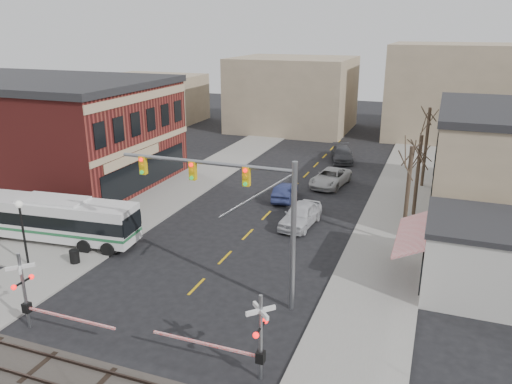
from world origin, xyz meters
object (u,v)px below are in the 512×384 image
transit_bus (55,218)px  car_d (342,154)px  rr_crossing_west (31,293)px  car_c (330,178)px  pedestrian_near (98,231)px  rr_crossing_east (251,337)px  car_b (285,191)px  traffic_signal_mast (243,200)px  trash_bin (75,256)px  car_a (301,215)px  pedestrian_far (85,217)px  street_lamp (21,219)px

transit_bus → car_d: transit_bus is taller
transit_bus → rr_crossing_west: rr_crossing_west is taller
rr_crossing_west → car_d: 37.94m
car_c → pedestrian_near: pedestrian_near is taller
rr_crossing_east → pedestrian_near: (-14.60, 9.00, -1.02)m
car_b → transit_bus: bearing=42.4°
car_d → car_c: bearing=-100.1°
traffic_signal_mast → trash_bin: size_ratio=11.76×
traffic_signal_mast → car_a: traffic_signal_mast is taller
rr_crossing_east → car_c: size_ratio=1.01×
transit_bus → car_d: (14.07, 28.33, -0.91)m
rr_crossing_east → trash_bin: rr_crossing_east is taller
rr_crossing_west → car_b: bearing=75.9°
pedestrian_far → rr_crossing_east: bearing=-78.0°
transit_bus → car_c: 24.15m
rr_crossing_west → car_b: 23.38m
rr_crossing_east → car_a: 17.26m
transit_bus → pedestrian_near: bearing=11.9°
traffic_signal_mast → transit_bus: bearing=170.1°
pedestrian_far → car_a: bearing=-22.8°
transit_bus → street_lamp: bearing=-76.7°
rr_crossing_west → trash_bin: size_ratio=6.74×
car_c → pedestrian_far: 21.95m
car_b → car_c: 5.89m
car_b → car_d: bearing=-104.5°
transit_bus → car_d: size_ratio=2.19×
rr_crossing_east → car_c: bearing=95.6°
transit_bus → car_b: 18.38m
car_b → pedestrian_far: 16.27m
trash_bin → car_b: 18.41m
street_lamp → traffic_signal_mast: bearing=4.2°
rr_crossing_west → car_d: size_ratio=1.04×
rr_crossing_east → car_d: (-3.43, 36.71, -1.19)m
trash_bin → car_c: bearing=62.1°
trash_bin → rr_crossing_east: bearing=-22.9°
transit_bus → pedestrian_far: size_ratio=7.28×
rr_crossing_west → trash_bin: bearing=114.7°
rr_crossing_west → car_b: size_ratio=1.26×
rr_crossing_west → car_a: rr_crossing_west is taller
transit_bus → car_d: 31.64m
car_a → car_c: 10.40m
rr_crossing_east → street_lamp: bearing=164.0°
car_a → car_d: car_a is taller
rr_crossing_west → pedestrian_near: 10.09m
traffic_signal_mast → car_d: bearing=91.4°
transit_bus → car_b: (12.05, 13.84, -0.96)m
pedestrian_near → car_b: bearing=-51.6°
car_c → pedestrian_far: (-14.48, -16.49, 0.16)m
car_b → pedestrian_near: size_ratio=2.70×
trash_bin → pedestrian_far: pedestrian_far is taller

